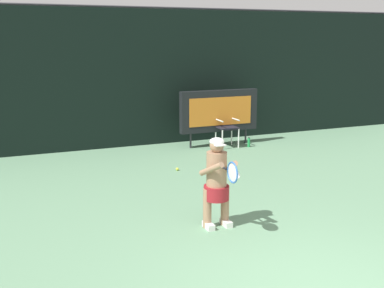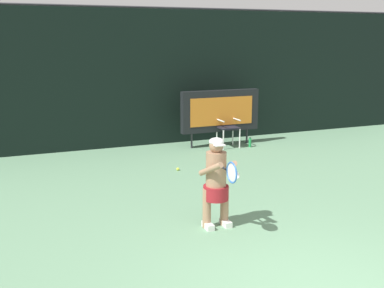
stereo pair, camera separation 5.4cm
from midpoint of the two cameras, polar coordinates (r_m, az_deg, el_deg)
name	(u,v)px [view 2 (the right image)]	position (r m, az deg, el deg)	size (l,w,h in m)	color
backdrop_screen	(128,79)	(12.77, -7.50, 7.73)	(18.00, 0.12, 3.66)	black
scoreboard	(220,111)	(12.83, 3.50, 3.96)	(2.20, 0.21, 1.50)	black
umpire_chair	(227,124)	(12.75, 4.34, 2.39)	(0.52, 0.44, 1.08)	white
water_bottle	(250,143)	(12.87, 7.03, 0.18)	(0.07, 0.07, 0.27)	green
tennis_player	(216,180)	(7.29, 3.13, -4.30)	(0.54, 0.62, 1.40)	white
tennis_racket	(231,172)	(6.80, 4.89, -3.37)	(0.03, 0.60, 0.31)	black
tennis_ball_loose	(178,169)	(10.54, -1.54, -3.00)	(0.07, 0.07, 0.07)	#CCDB3D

